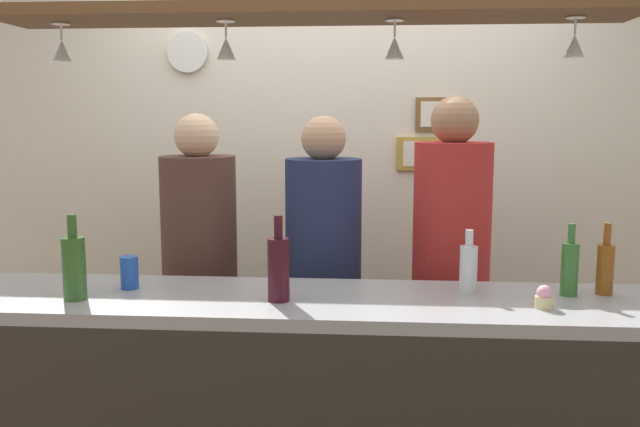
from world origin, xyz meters
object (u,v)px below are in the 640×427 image
person_right_red_shirt (451,255)px  bottle_soda_clear (468,267)px  person_middle_navy_shirt (323,265)px  cupcake (544,297)px  bottle_beer_amber_tall (605,267)px  bottle_beer_green_import (570,267)px  person_left_brown_shirt (200,262)px  bottle_wine_dark_red (279,267)px  picture_frame_lower_pair (424,154)px  wall_clock (187,52)px  drink_can (129,272)px  bottle_champagne_green (74,266)px  picture_frame_upper_small (436,114)px

person_right_red_shirt → bottle_soda_clear: person_right_red_shirt is taller
person_middle_navy_shirt → cupcake: bearing=-42.3°
bottle_soda_clear → bottle_beer_amber_tall: bearing=1.0°
bottle_beer_green_import → cupcake: 0.22m
person_left_brown_shirt → bottle_wine_dark_red: (0.46, -0.71, 0.14)m
person_right_red_shirt → bottle_wine_dark_red: 0.98m
person_left_brown_shirt → person_middle_navy_shirt: 0.56m
person_right_red_shirt → picture_frame_lower_pair: size_ratio=5.88×
person_right_red_shirt → wall_clock: wall_clock is taller
bottle_soda_clear → drink_can: bearing=-177.9°
bottle_wine_dark_red → drink_can: size_ratio=2.46×
person_middle_navy_shirt → bottle_wine_dark_red: person_middle_navy_shirt is taller
person_middle_navy_shirt → wall_clock: bearing=136.7°
person_middle_navy_shirt → wall_clock: wall_clock is taller
person_left_brown_shirt → bottle_champagne_green: person_left_brown_shirt is taller
bottle_wine_dark_red → drink_can: bottle_wine_dark_red is taller
bottle_soda_clear → cupcake: size_ratio=2.95×
bottle_beer_green_import → picture_frame_upper_small: picture_frame_upper_small is taller
person_left_brown_shirt → person_right_red_shirt: size_ratio=0.96×
person_left_brown_shirt → bottle_wine_dark_red: size_ratio=5.64×
bottle_champagne_green → cupcake: 1.61m
person_middle_navy_shirt → picture_frame_lower_pair: (0.50, 0.76, 0.46)m
bottle_soda_clear → bottle_wine_dark_red: 0.69m
bottle_champagne_green → bottle_wine_dark_red: size_ratio=1.00×
bottle_wine_dark_red → drink_can: 0.59m
bottle_beer_amber_tall → bottle_wine_dark_red: bearing=-171.3°
person_right_red_shirt → bottle_wine_dark_red: person_right_red_shirt is taller
cupcake → wall_clock: wall_clock is taller
drink_can → picture_frame_lower_pair: size_ratio=0.41×
cupcake → picture_frame_lower_pair: size_ratio=0.26×
picture_frame_upper_small → bottle_soda_clear: bearing=-89.5°
cupcake → picture_frame_upper_small: 1.62m
wall_clock → person_middle_navy_shirt: bearing=-43.3°
person_middle_navy_shirt → cupcake: size_ratio=21.55×
person_left_brown_shirt → drink_can: 0.60m
bottle_champagne_green → person_right_red_shirt: bearing=28.3°
person_right_red_shirt → cupcake: size_ratio=22.63×
bottle_soda_clear → person_right_red_shirt: bearing=90.1°
bottle_soda_clear → picture_frame_lower_pair: size_ratio=0.77×
bottle_wine_dark_red → picture_frame_lower_pair: (0.60, 1.47, 0.31)m
wall_clock → cupcake: bearing=-42.8°
cupcake → picture_frame_upper_small: (-0.24, 1.49, 0.61)m
bottle_champagne_green → picture_frame_lower_pair: picture_frame_lower_pair is taller
bottle_soda_clear → bottle_beer_amber_tall: (0.48, 0.01, 0.01)m
person_right_red_shirt → bottle_wine_dark_red: bearing=-133.5°
bottle_beer_amber_tall → picture_frame_lower_pair: (-0.56, 1.29, 0.33)m
person_right_red_shirt → bottle_champagne_green: size_ratio=5.88×
person_left_brown_shirt → bottle_wine_dark_red: person_left_brown_shirt is taller
person_middle_navy_shirt → person_right_red_shirt: 0.57m
picture_frame_lower_pair → wall_clock: wall_clock is taller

